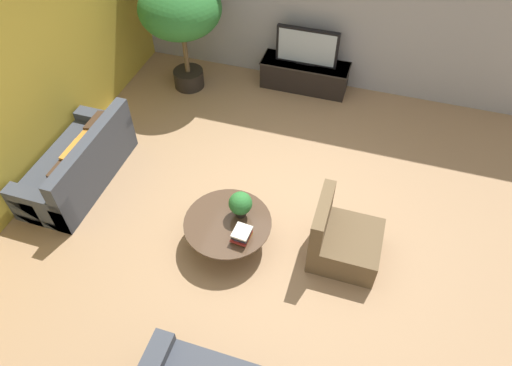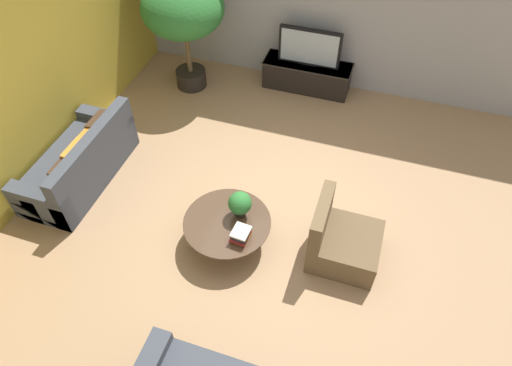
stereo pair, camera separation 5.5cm
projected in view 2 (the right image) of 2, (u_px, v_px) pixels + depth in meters
The scene contains 11 objects.
ground_plane at pixel (268, 216), 6.02m from camera, with size 24.00×24.00×0.00m, color #9E7A56.
side_wall_left at pixel (28, 67), 5.73m from camera, with size 0.12×7.40×3.00m, color gold.
media_console at pixel (307, 75), 7.77m from camera, with size 1.48×0.50×0.48m.
television at pixel (310, 47), 7.37m from camera, with size 1.02×0.13×0.61m.
coffee_table at pixel (227, 227), 5.56m from camera, with size 1.06×1.06×0.38m.
couch_by_wall at pixel (81, 163), 6.27m from camera, with size 0.84×1.81×0.84m.
armchair_wicker at pixel (341, 242), 5.41m from camera, with size 0.80×0.76×0.86m.
potted_palm_tall at pixel (183, 12), 7.01m from camera, with size 1.29×1.29×1.85m.
potted_plant_tabletop at pixel (240, 204), 5.40m from camera, with size 0.28×0.28×0.36m.
book_stack at pixel (241, 234), 5.26m from camera, with size 0.22×0.25×0.14m.
remote_black at pixel (239, 199), 5.70m from camera, with size 0.04×0.16×0.02m, color black.
Camera 2 is at (1.02, -3.61, 4.73)m, focal length 32.00 mm.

